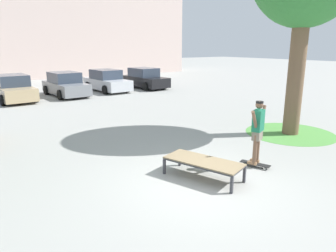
# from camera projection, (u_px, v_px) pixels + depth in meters

# --- Properties ---
(ground_plane) EXTENTS (120.00, 120.00, 0.00)m
(ground_plane) POSITION_uv_depth(u_px,v_px,m) (202.00, 184.00, 7.31)
(ground_plane) COLOR #999993
(skate_box) EXTENTS (1.34, 2.04, 0.46)m
(skate_box) POSITION_uv_depth(u_px,v_px,m) (203.00, 162.00, 7.57)
(skate_box) COLOR #38383D
(skate_box) RESTS_ON ground
(skateboard) EXTENTS (0.47, 0.82, 0.09)m
(skateboard) POSITION_uv_depth(u_px,v_px,m) (255.00, 164.00, 8.36)
(skateboard) COLOR black
(skateboard) RESTS_ON ground
(skater) EXTENTS (0.96, 0.43, 1.69)m
(skater) POSITION_uv_depth(u_px,v_px,m) (258.00, 128.00, 8.11)
(skater) COLOR brown
(skater) RESTS_ON skateboard
(grass_patch_near_right) EXTENTS (3.20, 3.20, 0.01)m
(grass_patch_near_right) POSITION_uv_depth(u_px,v_px,m) (290.00, 133.00, 11.54)
(grass_patch_near_right) COLOR #519342
(grass_patch_near_right) RESTS_ON ground
(car_tan) EXTENTS (2.05, 4.27, 1.50)m
(car_tan) POSITION_uv_depth(u_px,v_px,m) (13.00, 89.00, 18.19)
(car_tan) COLOR tan
(car_tan) RESTS_ON ground
(car_grey) EXTENTS (2.10, 4.29, 1.50)m
(car_grey) POSITION_uv_depth(u_px,v_px,m) (65.00, 85.00, 19.94)
(car_grey) COLOR slate
(car_grey) RESTS_ON ground
(car_silver) EXTENTS (2.15, 4.31, 1.50)m
(car_silver) POSITION_uv_depth(u_px,v_px,m) (107.00, 81.00, 22.01)
(car_silver) COLOR #B7BABF
(car_silver) RESTS_ON ground
(car_black) EXTENTS (2.12, 4.30, 1.50)m
(car_black) POSITION_uv_depth(u_px,v_px,m) (145.00, 79.00, 23.65)
(car_black) COLOR black
(car_black) RESTS_ON ground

